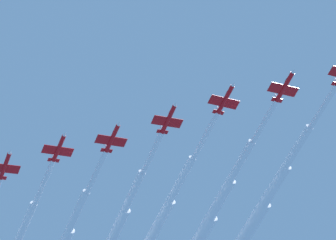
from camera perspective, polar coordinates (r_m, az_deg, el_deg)
name	(u,v)px	position (r m, az deg, el deg)	size (l,w,h in m)	color
jet_lead	(273,188)	(206.46, 7.82, -5.03)	(60.00, 27.40, 4.39)	red
jet_port_inner	(219,202)	(208.55, 3.82, -6.08)	(60.18, 27.87, 4.45)	red
jet_starboard_inner	(158,225)	(215.68, -0.75, -7.82)	(67.91, 30.70, 4.38)	red
jet_port_mid	(116,231)	(215.21, -3.85, -8.19)	(60.36, 29.20, 4.48)	red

